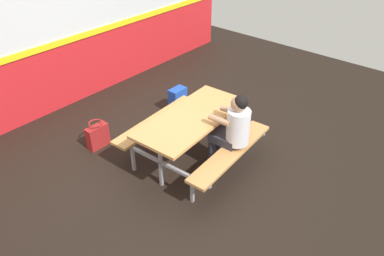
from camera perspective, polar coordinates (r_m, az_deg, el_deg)
name	(u,v)px	position (r m, az deg, el deg)	size (l,w,h in m)	color
ground_plane	(187,163)	(5.30, -0.71, -5.49)	(10.00, 10.00, 0.02)	black
accent_backdrop	(61,35)	(6.62, -19.70, 13.44)	(8.00, 0.14, 2.60)	red
picnic_table_main	(192,127)	(5.01, 0.00, 0.21)	(1.74, 1.65, 0.74)	tan
student_nearer	(233,128)	(4.78, 6.32, 0.05)	(0.38, 0.53, 1.21)	#2D2D38
backpack_dark	(177,100)	(6.36, -2.28, 4.33)	(0.30, 0.22, 0.44)	#1E47B2
tote_bag_bright	(98,136)	(5.67, -14.43, -1.17)	(0.34, 0.21, 0.43)	maroon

